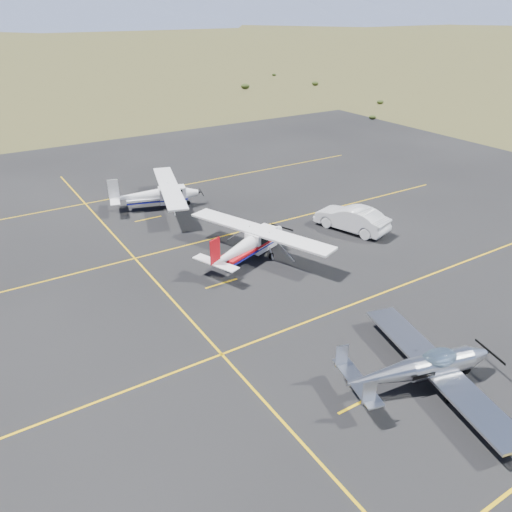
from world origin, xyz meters
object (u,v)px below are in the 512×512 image
object	(u,v)px
sedan	(352,219)
aircraft_low_wing	(424,367)
aircraft_plain	(156,194)
aircraft_cessna	(250,243)

from	to	relation	value
sedan	aircraft_low_wing	bearing A→B (deg)	40.90
aircraft_low_wing	aircraft_plain	world-z (taller)	aircraft_plain
aircraft_low_wing	aircraft_plain	xyz separation A→B (m)	(-1.47, 24.21, 0.19)
sedan	aircraft_cessna	bearing A→B (deg)	-16.75
aircraft_cessna	aircraft_plain	size ratio (longest dim) A/B	0.99
aircraft_cessna	aircraft_plain	xyz separation A→B (m)	(-1.40, 11.05, -0.01)
aircraft_cessna	sedan	distance (m)	8.21
aircraft_cessna	aircraft_plain	world-z (taller)	aircraft_cessna
aircraft_low_wing	aircraft_cessna	xyz separation A→B (m)	(-0.06, 13.16, 0.20)
aircraft_low_wing	aircraft_plain	distance (m)	24.26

